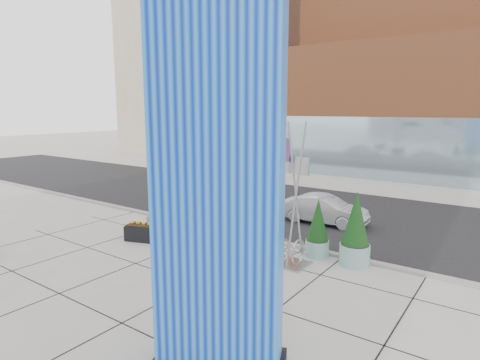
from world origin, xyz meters
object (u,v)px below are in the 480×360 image
Objects in this scene: concrete_bollard at (151,224)px; car_silver_mid at (324,210)px; lamp_post at (157,169)px; car_white_west at (188,195)px; blue_pylon at (218,163)px; overhead_street_sign at (198,159)px; public_art_sculpture at (279,226)px.

car_silver_mid is (5.96, 5.93, 0.32)m from concrete_bollard.
lamp_post reaches higher than car_white_west.
car_white_west is (-1.88, 4.53, 0.35)m from concrete_bollard.
lamp_post is 1.73× the size of car_white_west.
blue_pylon is at bearing -168.75° from car_silver_mid.
concrete_bollard is 8.42m from car_silver_mid.
blue_pylon is 15.39m from car_white_west.
overhead_street_sign reaches higher than car_white_west.
car_silver_mid is (5.34, 6.02, -2.31)m from lamp_post.
blue_pylon is at bearing -35.69° from lamp_post.
blue_pylon is at bearing -35.31° from overhead_street_sign.
public_art_sculpture is 1.23× the size of car_white_west.
blue_pylon is at bearing -131.77° from car_white_west.
public_art_sculpture is at bearing 2.26° from concrete_bollard.
public_art_sculpture reaches higher than car_white_west.
public_art_sculpture is 1.24× the size of car_silver_mid.
public_art_sculpture is 9.55m from car_white_west.
car_silver_mid reaches higher than concrete_bollard.
lamp_post is at bearing 120.96° from blue_pylon.
blue_pylon is 12.61× the size of concrete_bollard.
lamp_post is at bearing -174.96° from public_art_sculpture.
concrete_bollard is (-6.64, -0.26, -1.00)m from public_art_sculpture.
blue_pylon reaches higher than overhead_street_sign.
car_silver_mid is at bearing 44.86° from concrete_bollard.
lamp_post is at bearing -140.77° from overhead_street_sign.
lamp_post is at bearing -148.84° from car_white_west.
public_art_sculpture reaches higher than car_silver_mid.
concrete_bollard is 0.18× the size of car_silver_mid.
blue_pylon is 12.77m from car_silver_mid.
car_silver_mid is (-2.78, 11.86, -3.85)m from blue_pylon.
car_white_west reaches higher than concrete_bollard.
overhead_street_sign is at bearing 28.60° from lamp_post.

